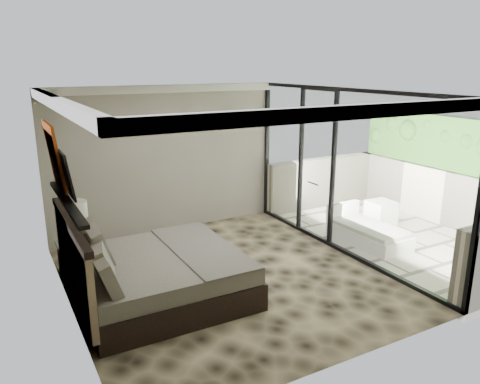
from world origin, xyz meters
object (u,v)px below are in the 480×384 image
bed (153,274)px  nightstand (78,257)px  ottoman (381,213)px  lounger (367,232)px  table_lamp (76,216)px

bed → nightstand: bed is taller
ottoman → lounger: bearing=-147.8°
ottoman → lounger: 1.10m
nightstand → ottoman: (5.83, -0.56, -0.04)m
table_lamp → ottoman: size_ratio=1.33×
lounger → nightstand: bearing=164.8°
ottoman → lounger: size_ratio=0.32×
ottoman → lounger: lounger is taller
ottoman → lounger: (-0.93, -0.59, -0.06)m
nightstand → table_lamp: 0.65m
bed → ottoman: size_ratio=4.64×
bed → ottoman: bearing=8.8°
nightstand → lounger: bearing=-32.4°
table_lamp → lounger: bearing=-13.3°
nightstand → ottoman: nightstand is taller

